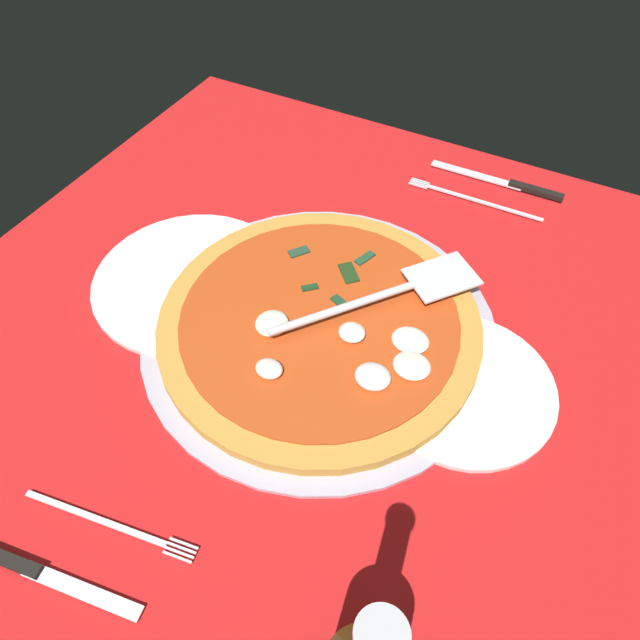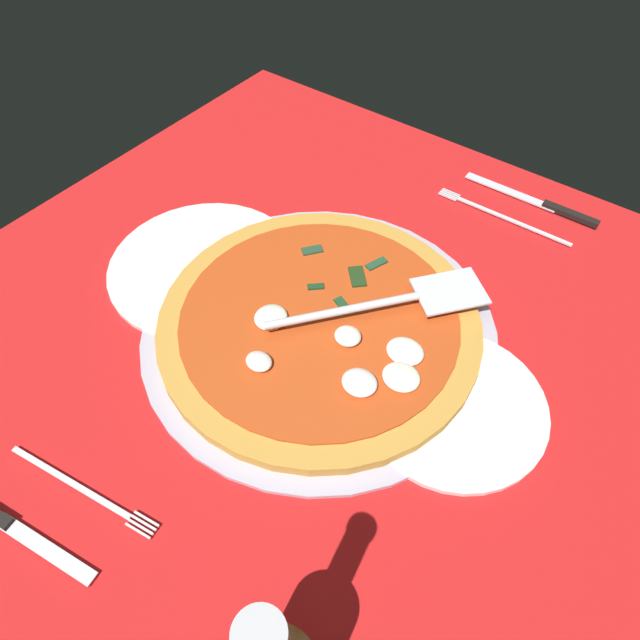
# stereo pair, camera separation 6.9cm
# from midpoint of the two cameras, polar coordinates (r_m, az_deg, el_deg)

# --- Properties ---
(ground_plane) EXTENTS (0.92, 0.92, 0.01)m
(ground_plane) POSITION_cam_midpoint_polar(r_m,az_deg,el_deg) (0.72, -4.32, -0.86)
(ground_plane) COLOR red
(checker_pattern) EXTENTS (0.92, 0.92, 0.00)m
(checker_pattern) POSITION_cam_midpoint_polar(r_m,az_deg,el_deg) (0.71, -4.35, -0.63)
(checker_pattern) COLOR white
(checker_pattern) RESTS_ON ground_plane
(pizza_pan) EXTENTS (0.43, 0.43, 0.01)m
(pizza_pan) POSITION_cam_midpoint_polar(r_m,az_deg,el_deg) (0.70, -2.81, -0.92)
(pizza_pan) COLOR #B3AEC2
(pizza_pan) RESTS_ON ground_plane
(dinner_plate_left) EXTENTS (0.26, 0.26, 0.01)m
(dinner_plate_left) POSITION_cam_midpoint_polar(r_m,az_deg,el_deg) (0.78, -15.32, 3.71)
(dinner_plate_left) COLOR white
(dinner_plate_left) RESTS_ON ground_plane
(dinner_plate_right) EXTENTS (0.21, 0.21, 0.01)m
(dinner_plate_right) POSITION_cam_midpoint_polar(r_m,az_deg,el_deg) (0.67, 11.45, -6.52)
(dinner_plate_right) COLOR white
(dinner_plate_right) RESTS_ON ground_plane
(pizza) EXTENTS (0.39, 0.39, 0.03)m
(pizza) POSITION_cam_midpoint_polar(r_m,az_deg,el_deg) (0.69, -2.76, -0.33)
(pizza) COLOR gold
(pizza) RESTS_ON pizza_pan
(pizza_server) EXTENTS (0.20, 0.23, 0.01)m
(pizza_server) POSITION_cam_midpoint_polar(r_m,az_deg,el_deg) (0.69, 4.09, 2.51)
(pizza_server) COLOR silver
(pizza_server) RESTS_ON pizza
(place_setting_near) EXTENTS (0.20, 0.16, 0.01)m
(place_setting_near) POSITION_cam_midpoint_polar(r_m,az_deg,el_deg) (0.63, -26.41, -20.27)
(place_setting_near) COLOR white
(place_setting_near) RESTS_ON ground_plane
(place_setting_far) EXTENTS (0.22, 0.14, 0.01)m
(place_setting_far) POSITION_cam_midpoint_polar(r_m,az_deg,el_deg) (0.92, 14.69, 12.12)
(place_setting_far) COLOR white
(place_setting_far) RESTS_ON ground_plane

